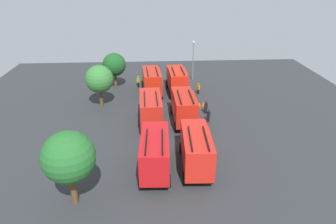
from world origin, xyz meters
name	(u,v)px	position (x,y,z in m)	size (l,w,h in m)	color
ground_plane	(168,122)	(0.00, 0.00, 0.00)	(56.38, 56.38, 0.00)	#2D3033
fire_truck_0	(196,148)	(-9.73, -2.01, 2.15)	(7.29, 2.99, 3.88)	red
fire_truck_1	(184,106)	(-0.06, -1.90, 2.15)	(7.24, 2.85, 3.88)	red
fire_truck_2	(177,79)	(10.01, -1.94, 2.15)	(7.28, 2.96, 3.88)	red
fire_truck_3	(155,151)	(-10.05, 1.79, 2.15)	(7.29, 2.98, 3.88)	red
fire_truck_4	(151,108)	(-0.28, 2.09, 2.15)	(7.26, 2.91, 3.88)	red
fire_truck_5	(152,80)	(9.90, 1.83, 2.15)	(7.33, 3.10, 3.88)	red
firefighter_0	(209,115)	(-0.19, -4.96, 0.92)	(0.46, 0.47, 1.65)	black
firefighter_1	(198,88)	(9.31, -5.13, 0.92)	(0.48, 0.42, 1.65)	black
firefighter_2	(138,81)	(12.84, 3.96, 1.02)	(0.45, 0.48, 1.80)	black
firefighter_3	(206,107)	(2.34, -5.08, 0.92)	(0.34, 0.47, 1.66)	black
tree_0	(69,158)	(-13.97, 8.31, 4.26)	(4.09, 4.09, 6.34)	brown
tree_1	(99,79)	(5.59, 8.81, 3.87)	(3.71, 3.71, 5.76)	brown
tree_2	(114,65)	(12.88, 7.56, 3.74)	(3.58, 3.58, 5.55)	brown
traffic_cone_0	(209,151)	(-7.28, -3.80, 0.29)	(0.41, 0.41, 0.59)	#F2600C
traffic_cone_1	(199,104)	(4.78, -4.62, 0.28)	(0.39, 0.39, 0.56)	#F2600C
traffic_cone_2	(203,104)	(4.78, -5.18, 0.32)	(0.45, 0.45, 0.64)	#F2600C
lamppost	(193,57)	(16.12, -5.16, 3.86)	(0.36, 0.36, 6.59)	slate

